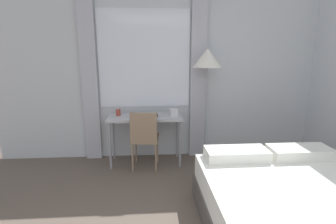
{
  "coord_description": "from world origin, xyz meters",
  "views": [
    {
      "loc": [
        -0.38,
        -0.93,
        1.74
      ],
      "look_at": [
        -0.13,
        2.56,
        0.91
      ],
      "focal_mm": 28.0,
      "sensor_mm": 36.0,
      "label": 1
    }
  ],
  "objects_px": {
    "bed": "(305,222)",
    "book": "(150,116)",
    "telephone": "(174,113)",
    "mug": "(118,112)",
    "desk": "(145,121)",
    "standing_lamp": "(207,63)",
    "desk_chair": "(145,136)"
  },
  "relations": [
    {
      "from": "mug",
      "to": "desk_chair",
      "type": "bearing_deg",
      "value": -34.11
    },
    {
      "from": "desk_chair",
      "to": "telephone",
      "type": "bearing_deg",
      "value": 28.87
    },
    {
      "from": "desk",
      "to": "mug",
      "type": "height_order",
      "value": "mug"
    },
    {
      "from": "mug",
      "to": "standing_lamp",
      "type": "bearing_deg",
      "value": -2.39
    },
    {
      "from": "telephone",
      "to": "standing_lamp",
      "type": "bearing_deg",
      "value": 1.98
    },
    {
      "from": "book",
      "to": "desk",
      "type": "bearing_deg",
      "value": 152.7
    },
    {
      "from": "bed",
      "to": "standing_lamp",
      "type": "relative_size",
      "value": 1.14
    },
    {
      "from": "desk",
      "to": "desk_chair",
      "type": "xyz_separation_m",
      "value": [
        -0.01,
        -0.22,
        -0.17
      ]
    },
    {
      "from": "bed",
      "to": "telephone",
      "type": "xyz_separation_m",
      "value": [
        -0.97,
        1.96,
        0.54
      ]
    },
    {
      "from": "standing_lamp",
      "to": "telephone",
      "type": "height_order",
      "value": "standing_lamp"
    },
    {
      "from": "desk",
      "to": "book",
      "type": "height_order",
      "value": "book"
    },
    {
      "from": "desk_chair",
      "to": "mug",
      "type": "xyz_separation_m",
      "value": [
        -0.4,
        0.27,
        0.3
      ]
    },
    {
      "from": "desk_chair",
      "to": "bed",
      "type": "distance_m",
      "value": 2.27
    },
    {
      "from": "desk",
      "to": "mug",
      "type": "xyz_separation_m",
      "value": [
        -0.41,
        0.05,
        0.13
      ]
    },
    {
      "from": "desk",
      "to": "telephone",
      "type": "relative_size",
      "value": 7.56
    },
    {
      "from": "desk",
      "to": "telephone",
      "type": "xyz_separation_m",
      "value": [
        0.44,
        -0.02,
        0.13
      ]
    },
    {
      "from": "desk",
      "to": "standing_lamp",
      "type": "distance_m",
      "value": 1.27
    },
    {
      "from": "desk",
      "to": "bed",
      "type": "xyz_separation_m",
      "value": [
        1.41,
        -1.98,
        -0.41
      ]
    },
    {
      "from": "desk_chair",
      "to": "telephone",
      "type": "relative_size",
      "value": 5.98
    },
    {
      "from": "standing_lamp",
      "to": "mug",
      "type": "height_order",
      "value": "standing_lamp"
    },
    {
      "from": "standing_lamp",
      "to": "desk_chair",
      "type": "bearing_deg",
      "value": -167.2
    },
    {
      "from": "desk_chair",
      "to": "standing_lamp",
      "type": "distance_m",
      "value": 1.42
    },
    {
      "from": "desk",
      "to": "bed",
      "type": "distance_m",
      "value": 2.46
    },
    {
      "from": "bed",
      "to": "standing_lamp",
      "type": "xyz_separation_m",
      "value": [
        -0.48,
        1.97,
        1.27
      ]
    },
    {
      "from": "bed",
      "to": "standing_lamp",
      "type": "bearing_deg",
      "value": 103.57
    },
    {
      "from": "telephone",
      "to": "mug",
      "type": "relative_size",
      "value": 1.5
    },
    {
      "from": "bed",
      "to": "book",
      "type": "height_order",
      "value": "book"
    },
    {
      "from": "book",
      "to": "mug",
      "type": "relative_size",
      "value": 2.31
    },
    {
      "from": "desk",
      "to": "book",
      "type": "relative_size",
      "value": 4.92
    },
    {
      "from": "bed",
      "to": "mug",
      "type": "distance_m",
      "value": 2.78
    },
    {
      "from": "telephone",
      "to": "book",
      "type": "distance_m",
      "value": 0.36
    },
    {
      "from": "desk",
      "to": "standing_lamp",
      "type": "bearing_deg",
      "value": -0.18
    }
  ]
}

